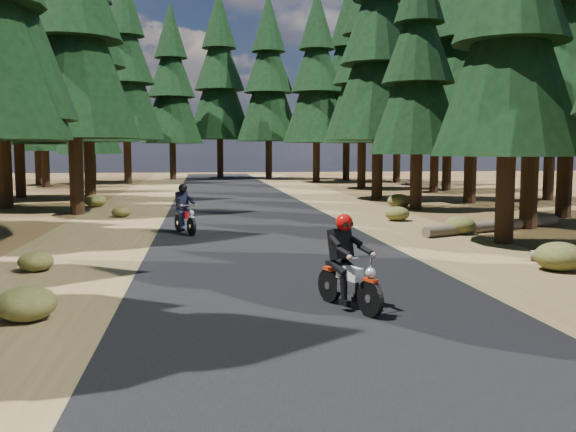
% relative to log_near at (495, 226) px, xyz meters
% --- Properties ---
extents(ground, '(120.00, 120.00, 0.00)m').
position_rel_log_near_xyz_m(ground, '(-6.99, -6.90, -0.16)').
color(ground, '#433018').
rests_on(ground, ground).
extents(road, '(6.00, 100.00, 0.01)m').
position_rel_log_near_xyz_m(road, '(-6.99, -1.90, -0.15)').
color(road, black).
rests_on(road, ground).
extents(shoulder_l, '(3.20, 100.00, 0.01)m').
position_rel_log_near_xyz_m(shoulder_l, '(-11.59, -1.90, -0.16)').
color(shoulder_l, brown).
rests_on(shoulder_l, ground).
extents(shoulder_r, '(3.20, 100.00, 0.01)m').
position_rel_log_near_xyz_m(shoulder_r, '(-2.39, -1.90, -0.16)').
color(shoulder_r, brown).
rests_on(shoulder_r, ground).
extents(pine_forest, '(34.59, 55.08, 16.32)m').
position_rel_log_near_xyz_m(pine_forest, '(-7.01, 14.14, 7.73)').
color(pine_forest, black).
rests_on(pine_forest, ground).
extents(log_near, '(5.34, 2.75, 0.32)m').
position_rel_log_near_xyz_m(log_near, '(0.00, 0.00, 0.00)').
color(log_near, '#4C4233').
rests_on(log_near, ground).
extents(understory_shrubs, '(13.66, 27.16, 0.59)m').
position_rel_log_near_xyz_m(understory_shrubs, '(-4.87, -1.43, 0.10)').
color(understory_shrubs, '#474C1E').
rests_on(understory_shrubs, ground).
extents(rider_lead, '(1.07, 1.67, 1.44)m').
position_rel_log_near_xyz_m(rider_lead, '(-6.51, -8.71, 0.32)').
color(rider_lead, silver).
rests_on(rider_lead, road).
extents(rider_follow, '(1.04, 1.67, 1.43)m').
position_rel_log_near_xyz_m(rider_follow, '(-9.17, 0.60, 0.32)').
color(rider_follow, maroon).
rests_on(rider_follow, road).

